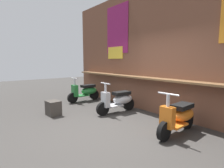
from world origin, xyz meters
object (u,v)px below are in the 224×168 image
(scooter_green, at_px, (86,91))
(merchandise_crate, at_px, (53,108))
(scooter_silver, at_px, (118,100))
(scooter_orange, at_px, (179,116))

(scooter_green, relative_size, merchandise_crate, 3.24)
(scooter_green, distance_m, merchandise_crate, 2.01)
(scooter_silver, xyz_separation_m, merchandise_crate, (-0.99, -1.70, -0.17))
(scooter_orange, bearing_deg, scooter_green, -92.88)
(scooter_green, bearing_deg, merchandise_crate, 29.82)
(scooter_green, bearing_deg, scooter_orange, 88.23)
(scooter_orange, height_order, merchandise_crate, scooter_orange)
(scooter_silver, distance_m, scooter_orange, 2.07)
(scooter_green, height_order, merchandise_crate, scooter_green)
(scooter_silver, bearing_deg, scooter_orange, 93.29)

